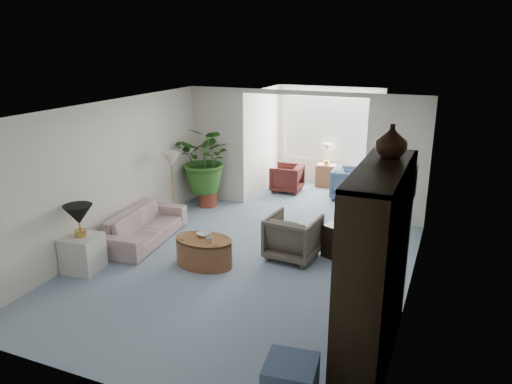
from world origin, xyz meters
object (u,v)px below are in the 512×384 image
at_px(end_table, 83,253).
at_px(table_lamp, 78,215).
at_px(framed_picture, 414,184).
at_px(coffee_table, 204,252).
at_px(plant_pot, 208,199).
at_px(sunroom_chair_blue, 350,184).
at_px(entertainment_cabinet, 376,263).
at_px(sunroom_table, 326,175).
at_px(ottoman, 291,380).
at_px(side_table_dark, 339,242).
at_px(sunroom_chair_maroon, 287,178).
at_px(sofa, 145,226).
at_px(wingback_chair, 293,237).
at_px(cabinet_urn, 392,141).
at_px(coffee_bowl, 204,234).
at_px(floor_lamp, 171,160).
at_px(coffee_cup, 209,240).

relative_size(end_table, table_lamp, 1.31).
xyz_separation_m(framed_picture, table_lamp, (-4.71, -0.88, -0.78)).
relative_size(coffee_table, plant_pot, 2.37).
bearing_deg(sunroom_chair_blue, coffee_table, 159.13).
relative_size(entertainment_cabinet, sunroom_table, 3.94).
bearing_deg(ottoman, side_table_dark, 95.60).
bearing_deg(framed_picture, entertainment_cabinet, -100.87).
distance_m(table_lamp, sunroom_chair_maroon, 5.43).
bearing_deg(sofa, framed_picture, -102.23).
bearing_deg(wingback_chair, sunroom_chair_blue, -88.35).
bearing_deg(sunroom_table, cabinet_urn, -69.07).
xyz_separation_m(table_lamp, coffee_bowl, (1.59, 1.00, -0.45)).
bearing_deg(sunroom_table, sofa, -114.51).
xyz_separation_m(coffee_table, cabinet_urn, (2.84, -0.72, 2.15)).
relative_size(cabinet_urn, plant_pot, 0.93).
height_order(floor_lamp, cabinet_urn, cabinet_urn).
relative_size(ottoman, plant_pot, 1.28).
relative_size(coffee_table, coffee_cup, 9.72).
distance_m(floor_lamp, coffee_bowl, 2.20).
bearing_deg(framed_picture, table_lamp, -169.40).
bearing_deg(coffee_table, entertainment_cabinet, -23.19).
bearing_deg(sofa, cabinet_urn, -111.55).
bearing_deg(framed_picture, plant_pot, 149.23).
bearing_deg(entertainment_cabinet, wingback_chair, 128.69).
relative_size(floor_lamp, ottoman, 0.71).
xyz_separation_m(side_table_dark, sunroom_chair_maroon, (-2.02, 3.16, 0.04)).
bearing_deg(framed_picture, coffee_table, 179.65).
relative_size(coffee_table, entertainment_cabinet, 0.43).
xyz_separation_m(end_table, coffee_bowl, (1.59, 1.00, 0.19)).
bearing_deg(sunroom_chair_blue, side_table_dark, -173.38).
xyz_separation_m(coffee_bowl, ottoman, (2.31, -2.45, -0.27)).
xyz_separation_m(plant_pot, sunroom_chair_maroon, (1.23, 1.67, 0.16)).
bearing_deg(sunroom_chair_maroon, sofa, -22.03).
xyz_separation_m(coffee_bowl, plant_pot, (-1.28, 2.50, -0.32)).
bearing_deg(table_lamp, coffee_cup, 24.10).
xyz_separation_m(coffee_cup, side_table_dark, (1.77, 1.21, -0.22)).
distance_m(plant_pot, sunroom_table, 3.13).
relative_size(coffee_cup, entertainment_cabinet, 0.04).
xyz_separation_m(plant_pot, sunroom_table, (1.98, 2.42, 0.12)).
bearing_deg(coffee_table, side_table_dark, 29.99).
bearing_deg(sunroom_chair_blue, coffee_cup, 161.32).
xyz_separation_m(end_table, coffee_cup, (1.79, 0.80, 0.21)).
height_order(framed_picture, plant_pot, framed_picture).
height_order(sofa, sunroom_chair_blue, sunroom_chair_blue).
bearing_deg(wingback_chair, floor_lamp, -10.29).
distance_m(side_table_dark, sunroom_chair_maroon, 3.76).
xyz_separation_m(wingback_chair, sunroom_table, (-0.57, 4.21, -0.09)).
height_order(end_table, cabinet_urn, cabinet_urn).
bearing_deg(floor_lamp, sunroom_chair_maroon, 62.62).
bearing_deg(framed_picture, floor_lamp, 161.31).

